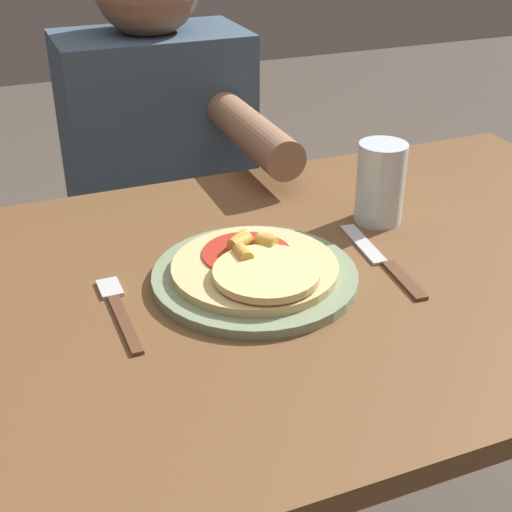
# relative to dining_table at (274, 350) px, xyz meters

# --- Properties ---
(dining_table) EXTENTS (1.27, 0.73, 0.77)m
(dining_table) POSITION_rel_dining_table_xyz_m (0.00, 0.00, 0.00)
(dining_table) COLOR brown
(dining_table) RESTS_ON ground_plane
(plate) EXTENTS (0.27, 0.27, 0.01)m
(plate) POSITION_rel_dining_table_xyz_m (-0.03, -0.00, 0.13)
(plate) COLOR gray
(plate) RESTS_ON dining_table
(pizza) EXTENTS (0.22, 0.22, 0.04)m
(pizza) POSITION_rel_dining_table_xyz_m (-0.03, -0.01, 0.14)
(pizza) COLOR #DBBC7A
(pizza) RESTS_ON plate
(fork) EXTENTS (0.03, 0.18, 0.00)m
(fork) POSITION_rel_dining_table_xyz_m (-0.21, -0.00, 0.12)
(fork) COLOR brown
(fork) RESTS_ON dining_table
(knife) EXTENTS (0.03, 0.22, 0.00)m
(knife) POSITION_rel_dining_table_xyz_m (0.15, -0.02, 0.12)
(knife) COLOR brown
(knife) RESTS_ON dining_table
(drinking_glass) EXTENTS (0.07, 0.07, 0.12)m
(drinking_glass) POSITION_rel_dining_table_xyz_m (0.22, 0.10, 0.18)
(drinking_glass) COLOR silver
(drinking_glass) RESTS_ON dining_table
(person_diner) EXTENTS (0.37, 0.52, 1.16)m
(person_diner) POSITION_rel_dining_table_xyz_m (0.01, 0.63, 0.03)
(person_diner) COLOR #2D2D38
(person_diner) RESTS_ON ground_plane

